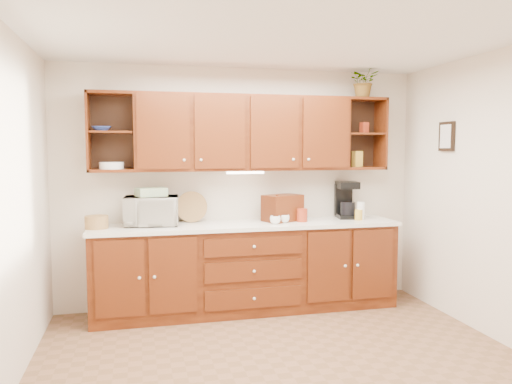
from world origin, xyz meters
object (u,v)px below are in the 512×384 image
bread_box (283,208)px  potted_plant (364,81)px  coffee_maker (346,200)px  microwave (152,211)px

bread_box → potted_plant: bearing=-23.4°
coffee_maker → bread_box: bearing=-164.8°
coffee_maker → potted_plant: potted_plant is taller
bread_box → coffee_maker: 0.78m
microwave → bread_box: microwave is taller
microwave → potted_plant: potted_plant is taller
microwave → coffee_maker: coffee_maker is taller
bread_box → potted_plant: potted_plant is taller
microwave → coffee_maker: size_ratio=1.30×
microwave → coffee_maker: (2.17, 0.06, 0.05)m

